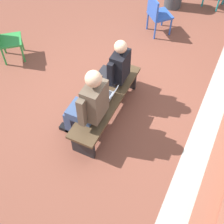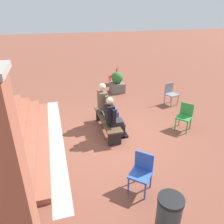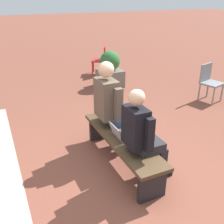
% 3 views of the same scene
% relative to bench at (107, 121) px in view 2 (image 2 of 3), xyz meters
% --- Properties ---
extents(ground_plane, '(60.00, 60.00, 0.00)m').
position_rel_bench_xyz_m(ground_plane, '(-0.40, 0.03, -0.35)').
color(ground_plane, brown).
extents(concrete_strip, '(5.65, 0.40, 0.01)m').
position_rel_bench_xyz_m(concrete_strip, '(0.00, 1.58, -0.35)').
color(concrete_strip, '#A8A399').
rests_on(concrete_strip, ground).
extents(brick_steps, '(4.85, 1.20, 0.60)m').
position_rel_bench_xyz_m(brick_steps, '(0.00, 2.53, -0.13)').
color(brick_steps, '#93513D').
rests_on(brick_steps, ground).
extents(brick_pillar_left_of_steps, '(0.64, 0.64, 2.93)m').
position_rel_bench_xyz_m(brick_pillar_left_of_steps, '(-3.17, 2.26, 1.12)').
color(brick_pillar_left_of_steps, '#93513D').
rests_on(brick_pillar_left_of_steps, ground).
extents(bench, '(1.80, 0.44, 0.45)m').
position_rel_bench_xyz_m(bench, '(0.00, 0.00, 0.00)').
color(bench, '#4C3823').
rests_on(bench, ground).
extents(person_student, '(0.51, 0.65, 1.30)m').
position_rel_bench_xyz_m(person_student, '(-0.43, -0.06, 0.34)').
color(person_student, '#232328').
rests_on(person_student, ground).
extents(person_adult, '(0.59, 0.75, 1.43)m').
position_rel_bench_xyz_m(person_adult, '(0.43, -0.07, 0.40)').
color(person_adult, '#384C75').
rests_on(person_adult, ground).
extents(laptop, '(0.32, 0.29, 0.21)m').
position_rel_bench_xyz_m(laptop, '(-0.02, 0.01, 0.15)').
color(laptop, '#9EA0A5').
rests_on(laptop, bench).
extents(plastic_chair_far_left, '(0.59, 0.59, 0.84)m').
position_rel_bench_xyz_m(plastic_chair_far_left, '(-0.51, -2.37, 0.13)').
color(plastic_chair_far_left, '#2D893D').
rests_on(plastic_chair_far_left, ground).
extents(plastic_chair_near_bench_left, '(0.56, 0.56, 0.84)m').
position_rel_bench_xyz_m(plastic_chair_near_bench_left, '(4.41, -1.55, 0.13)').
color(plastic_chair_near_bench_left, red).
rests_on(plastic_chair_near_bench_left, ground).
extents(plastic_chair_mid_courtyard, '(0.59, 0.59, 0.84)m').
position_rel_bench_xyz_m(plastic_chair_mid_courtyard, '(-2.50, -0.08, 0.13)').
color(plastic_chair_mid_courtyard, '#2D56B7').
rests_on(plastic_chair_mid_courtyard, ground).
extents(plastic_chair_far_right, '(0.51, 0.51, 0.84)m').
position_rel_bench_xyz_m(plastic_chair_far_right, '(1.40, -2.94, 0.13)').
color(plastic_chair_far_right, gray).
rests_on(plastic_chair_far_right, ground).
extents(planter, '(0.60, 0.60, 0.94)m').
position_rel_bench_xyz_m(planter, '(3.26, -1.31, 0.08)').
color(planter, '#6B665B').
rests_on(planter, ground).
extents(litter_bin, '(0.42, 0.42, 0.86)m').
position_rel_bench_xyz_m(litter_bin, '(-3.63, -0.06, 0.08)').
color(litter_bin, '#383D42').
rests_on(litter_bin, ground).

